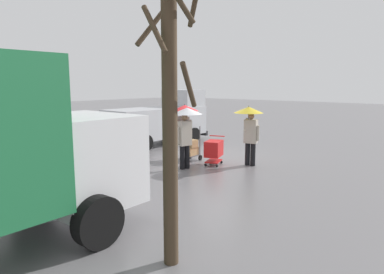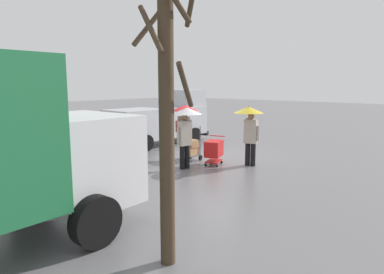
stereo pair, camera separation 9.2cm
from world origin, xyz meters
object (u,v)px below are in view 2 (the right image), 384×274
at_px(cargo_van_parked_right, 162,119).
at_px(hand_dolly_boxes, 191,148).
at_px(bare_tree_near, 167,126).
at_px(shopping_cart_vendor, 214,149).
at_px(pedestrian_pink_side, 184,119).
at_px(pedestrian_black_side, 186,123).
at_px(pedestrian_white_side, 250,122).

xyz_separation_m(cargo_van_parked_right, hand_dolly_boxes, (-3.72, 2.07, -0.70)).
bearing_deg(bare_tree_near, shopping_cart_vendor, -58.66).
distance_m(hand_dolly_boxes, pedestrian_pink_side, 1.17).
bearing_deg(shopping_cart_vendor, hand_dolly_boxes, 1.66).
relative_size(pedestrian_pink_side, pedestrian_black_side, 1.00).
bearing_deg(pedestrian_white_side, pedestrian_black_side, 52.19).
height_order(pedestrian_black_side, pedestrian_white_side, same).
xyz_separation_m(shopping_cart_vendor, bare_tree_near, (-3.66, 6.02, 1.70)).
height_order(cargo_van_parked_right, hand_dolly_boxes, cargo_van_parked_right).
xyz_separation_m(cargo_van_parked_right, pedestrian_pink_side, (-3.32, 2.00, 0.39)).
height_order(pedestrian_white_side, bare_tree_near, bare_tree_near).
xyz_separation_m(hand_dolly_boxes, pedestrian_white_side, (-2.07, -0.79, 1.09)).
bearing_deg(pedestrian_black_side, shopping_cart_vendor, -111.07).
distance_m(shopping_cart_vendor, bare_tree_near, 7.25).
xyz_separation_m(pedestrian_pink_side, bare_tree_near, (-5.13, 6.05, 0.70)).
relative_size(shopping_cart_vendor, bare_tree_near, 0.23).
bearing_deg(pedestrian_white_side, cargo_van_parked_right, -12.41).
distance_m(shopping_cart_vendor, hand_dolly_boxes, 1.07).
distance_m(shopping_cart_vendor, pedestrian_pink_side, 1.78).
bearing_deg(cargo_van_parked_right, bare_tree_near, 136.39).
bearing_deg(pedestrian_white_side, hand_dolly_boxes, 20.96).
xyz_separation_m(hand_dolly_boxes, pedestrian_black_side, (-0.66, 1.02, 1.11)).
relative_size(cargo_van_parked_right, pedestrian_pink_side, 2.50).
height_order(shopping_cart_vendor, pedestrian_white_side, pedestrian_white_side).
distance_m(cargo_van_parked_right, hand_dolly_boxes, 4.32).
xyz_separation_m(cargo_van_parked_right, pedestrian_white_side, (-5.79, 1.27, 0.39)).
relative_size(pedestrian_white_side, bare_tree_near, 0.48).
bearing_deg(cargo_van_parked_right, shopping_cart_vendor, 156.97).
bearing_deg(pedestrian_pink_side, hand_dolly_boxes, 170.79).
bearing_deg(cargo_van_parked_right, pedestrian_black_side, 144.81).
relative_size(hand_dolly_boxes, pedestrian_white_side, 0.61).
bearing_deg(pedestrian_black_side, hand_dolly_boxes, -57.24).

